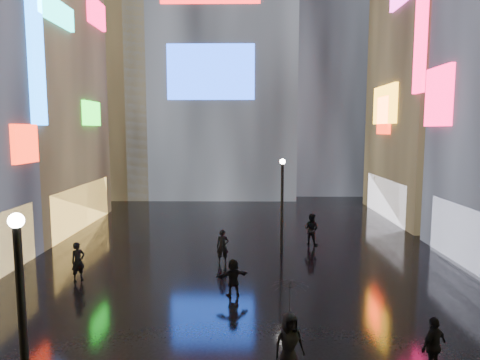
{
  "coord_description": "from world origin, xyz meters",
  "views": [
    {
      "loc": [
        0.2,
        -2.95,
        6.77
      ],
      "look_at": [
        0.0,
        12.0,
        5.0
      ],
      "focal_mm": 32.0,
      "sensor_mm": 36.0,
      "label": 1
    }
  ],
  "objects": [
    {
      "name": "pedestrian_4",
      "position": [
        1.4,
        8.24,
        0.88
      ],
      "size": [
        0.99,
        0.8,
        1.77
      ],
      "primitive_type": "imported",
      "rotation": [
        0.0,
        0.0,
        0.31
      ],
      "color": "black",
      "rests_on": "ground"
    },
    {
      "name": "ground",
      "position": [
        0.0,
        20.0,
        0.0
      ],
      "size": [
        140.0,
        140.0,
        0.0
      ],
      "primitive_type": "plane",
      "color": "black",
      "rests_on": "ground"
    },
    {
      "name": "umbrella_2",
      "position": [
        1.4,
        8.24,
        2.24
      ],
      "size": [
        1.26,
        1.27,
        0.93
      ],
      "primitive_type": "imported",
      "rotation": [
        0.0,
        0.0,
        6.02
      ],
      "color": "black",
      "rests_on": "pedestrian_4"
    },
    {
      "name": "building_left_far",
      "position": [
        -15.98,
        26.0,
        10.98
      ],
      "size": [
        10.28,
        12.0,
        22.0
      ],
      "color": "black",
      "rests_on": "ground"
    },
    {
      "name": "pedestrian_3",
      "position": [
        5.4,
        8.3,
        0.83
      ],
      "size": [
        1.04,
        0.85,
        1.65
      ],
      "primitive_type": "imported",
      "rotation": [
        0.0,
        0.0,
        3.69
      ],
      "color": "black",
      "rests_on": "ground"
    },
    {
      "name": "building_right_far",
      "position": [
        15.98,
        30.0,
        13.98
      ],
      "size": [
        10.28,
        12.0,
        28.0
      ],
      "color": "black",
      "rests_on": "ground"
    },
    {
      "name": "pedestrian_7",
      "position": [
        4.09,
        21.82,
        0.92
      ],
      "size": [
        1.13,
        1.08,
        1.85
      ],
      "primitive_type": "imported",
      "rotation": [
        0.0,
        0.0,
        2.57
      ],
      "color": "black",
      "rests_on": "ground"
    },
    {
      "name": "lamp_far",
      "position": [
        2.19,
        20.08,
        2.94
      ],
      "size": [
        0.3,
        0.3,
        5.2
      ],
      "color": "black",
      "rests_on": "ground"
    },
    {
      "name": "tower_flank_right",
      "position": [
        9.0,
        46.0,
        17.0
      ],
      "size": [
        12.0,
        12.0,
        34.0
      ],
      "primitive_type": "cube",
      "color": "black",
      "rests_on": "ground"
    },
    {
      "name": "pedestrian_5",
      "position": [
        -0.31,
        13.9,
        0.76
      ],
      "size": [
        1.48,
        0.96,
        1.53
      ],
      "primitive_type": "imported",
      "rotation": [
        0.0,
        0.0,
        3.53
      ],
      "color": "black",
      "rests_on": "ground"
    },
    {
      "name": "lamp_near",
      "position": [
        -4.17,
        4.95,
        2.94
      ],
      "size": [
        0.3,
        0.3,
        5.2
      ],
      "color": "black",
      "rests_on": "ground"
    },
    {
      "name": "pedestrian_8",
      "position": [
        -0.96,
        18.13,
        0.87
      ],
      "size": [
        0.65,
        0.44,
        1.74
      ],
      "primitive_type": "imported",
      "rotation": [
        0.0,
        0.0,
        0.03
      ],
      "color": "black",
      "rests_on": "ground"
    },
    {
      "name": "tower_flank_left",
      "position": [
        -14.0,
        42.0,
        13.0
      ],
      "size": [
        10.0,
        10.0,
        26.0
      ],
      "primitive_type": "cube",
      "color": "black",
      "rests_on": "ground"
    },
    {
      "name": "pedestrian_6",
      "position": [
        -7.33,
        15.57,
        0.88
      ],
      "size": [
        0.73,
        0.76,
        1.75
      ],
      "primitive_type": "imported",
      "rotation": [
        0.0,
        0.0,
        0.86
      ],
      "color": "black",
      "rests_on": "ground"
    }
  ]
}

